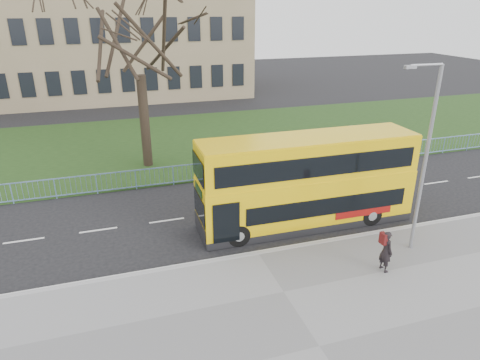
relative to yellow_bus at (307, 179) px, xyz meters
name	(u,v)px	position (x,y,z in m)	size (l,w,h in m)	color
ground	(246,237)	(-2.92, -0.39, -2.15)	(120.00, 120.00, 0.00)	black
pavement	(319,348)	(-2.92, -7.14, -2.09)	(80.00, 10.50, 0.12)	slate
kerb	(258,254)	(-2.92, -1.94, -2.08)	(80.00, 0.20, 0.14)	#9A9A9D
grass_verge	(184,141)	(-2.92, 13.91, -2.11)	(80.00, 15.40, 0.08)	#1C3814
guard_railing	(209,171)	(-2.92, 6.21, -1.60)	(40.00, 0.12, 1.10)	#789ED5
bare_tree	(139,56)	(-5.92, 9.61, 4.39)	(9.04, 9.04, 12.91)	black
civic_building	(97,27)	(-7.92, 34.61, 4.85)	(30.00, 15.00, 14.00)	#847454
yellow_bus	(307,179)	(0.00, 0.00, 0.00)	(9.57, 2.40, 4.00)	yellow
pedestrian	(386,251)	(1.10, -4.41, -1.23)	(0.58, 0.38, 1.60)	black
street_lamp	(424,154)	(2.99, -3.38, 1.94)	(1.53, 0.18, 7.24)	gray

